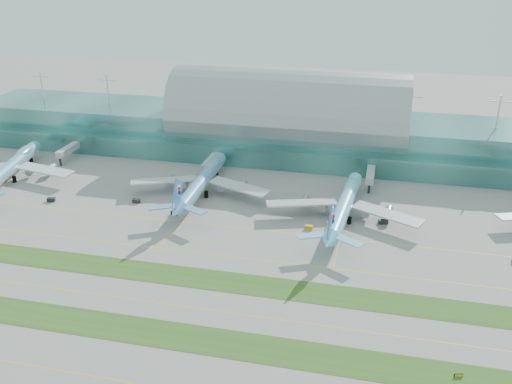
% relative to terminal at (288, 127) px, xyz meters
% --- Properties ---
extents(ground, '(700.00, 700.00, 0.00)m').
position_rel_terminal_xyz_m(ground, '(-0.01, -128.79, -14.23)').
color(ground, gray).
rests_on(ground, ground).
extents(terminal, '(340.00, 69.10, 36.00)m').
position_rel_terminal_xyz_m(terminal, '(0.00, 0.00, 0.00)').
color(terminal, '#3D7A75').
rests_on(terminal, ground).
extents(grass_strip_near, '(420.00, 12.00, 0.08)m').
position_rel_terminal_xyz_m(grass_strip_near, '(-0.01, -156.79, -14.19)').
color(grass_strip_near, '#2D591E').
rests_on(grass_strip_near, ground).
extents(grass_strip_far, '(420.00, 12.00, 0.08)m').
position_rel_terminal_xyz_m(grass_strip_far, '(-0.01, -126.79, -14.19)').
color(grass_strip_far, '#2D591E').
rests_on(grass_strip_far, ground).
extents(taxiline_b, '(420.00, 0.35, 0.01)m').
position_rel_terminal_xyz_m(taxiline_b, '(-0.01, -142.79, -14.22)').
color(taxiline_b, yellow).
rests_on(taxiline_b, ground).
extents(taxiline_c, '(420.00, 0.35, 0.01)m').
position_rel_terminal_xyz_m(taxiline_c, '(-0.01, -110.79, -14.22)').
color(taxiline_c, yellow).
rests_on(taxiline_c, ground).
extents(taxiline_d, '(420.00, 0.35, 0.01)m').
position_rel_terminal_xyz_m(taxiline_d, '(-0.01, -88.79, -14.22)').
color(taxiline_d, yellow).
rests_on(taxiline_d, ground).
extents(airliner_a, '(62.55, 71.88, 19.90)m').
position_rel_terminal_xyz_m(airliner_a, '(-119.06, -64.16, -8.09)').
color(airliner_a, '#59AAC5').
rests_on(airliner_a, ground).
extents(airliner_b, '(63.18, 71.60, 19.73)m').
position_rel_terminal_xyz_m(airliner_b, '(-27.23, -60.07, -8.14)').
color(airliner_b, '#5BA3C9').
rests_on(airliner_b, ground).
extents(airliner_c, '(62.61, 71.29, 19.61)m').
position_rel_terminal_xyz_m(airliner_c, '(35.45, -71.30, -8.18)').
color(airliner_c, '#6EDFF4').
rests_on(airliner_c, ground).
extents(gse_b, '(3.52, 2.42, 1.61)m').
position_rel_terminal_xyz_m(gse_b, '(-87.42, -83.16, -13.42)').
color(gse_b, black).
rests_on(gse_b, ground).
extents(gse_c, '(3.05, 1.78, 1.59)m').
position_rel_terminal_xyz_m(gse_c, '(-51.61, -76.13, -13.43)').
color(gse_c, black).
rests_on(gse_c, ground).
extents(gse_d, '(3.45, 1.93, 1.47)m').
position_rel_terminal_xyz_m(gse_d, '(-31.56, -83.22, -13.49)').
color(gse_d, black).
rests_on(gse_d, ground).
extents(gse_e, '(3.18, 1.95, 1.50)m').
position_rel_terminal_xyz_m(gse_e, '(23.20, -83.78, -13.48)').
color(gse_e, '#BE9D0B').
rests_on(gse_e, ground).
extents(gse_f, '(4.12, 2.98, 1.52)m').
position_rel_terminal_xyz_m(gse_f, '(50.90, -72.44, -13.46)').
color(gse_f, black).
rests_on(gse_f, ground).
extents(taxiway_sign_east, '(2.29, 0.84, 0.98)m').
position_rel_terminal_xyz_m(taxiway_sign_east, '(71.78, -156.10, -13.74)').
color(taxiway_sign_east, black).
rests_on(taxiway_sign_east, ground).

